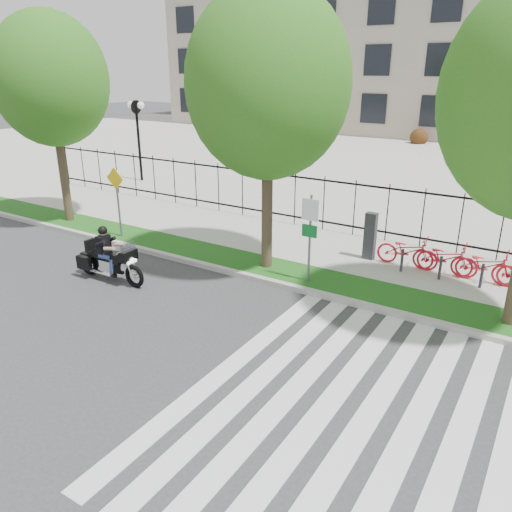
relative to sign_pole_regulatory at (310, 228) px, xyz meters
The scene contains 14 objects.
ground 5.19m from the sign_pole_regulatory, 110.49° to the right, with size 120.00×120.00×0.00m, color #333335.
curb 2.44m from the sign_pole_regulatory, 164.37° to the right, with size 60.00×0.20×0.15m, color #ACAAA2.
grass_verge 2.42m from the sign_pole_regulatory, 167.76° to the left, with size 60.00×1.50×0.15m, color #174E13.
sidewalk 3.73m from the sign_pole_regulatory, 120.79° to the left, with size 60.00×3.50×0.15m, color #AEAAA2.
plaza 20.56m from the sign_pole_regulatory, 94.79° to the left, with size 80.00×34.00×0.10m, color #AEAAA2.
crosswalk_stripes 5.80m from the sign_pole_regulatory, 55.78° to the right, with size 5.70×8.00×0.01m, color silver, non-canonical shape.
iron_fence 4.96m from the sign_pole_regulatory, 110.32° to the left, with size 30.00×0.06×2.00m, color black, non-canonical shape.
office_building 41.20m from the sign_pole_regulatory, 92.43° to the left, with size 60.00×21.90×20.15m.
lamp_post_left 15.66m from the sign_pole_regulatory, 151.58° to the left, with size 1.06×0.70×4.25m.
street_tree_0 11.36m from the sign_pole_regulatory, behind, with size 4.14×4.14×7.64m.
street_tree_1 4.04m from the sign_pole_regulatory, 166.89° to the left, with size 4.52×4.52×7.89m.
sign_pole_regulatory is the anchor object (origin of this frame).
sign_pole_warning 7.48m from the sign_pole_regulatory, behind, with size 0.78×0.09×2.49m.
motorcycle_rider 5.83m from the sign_pole_regulatory, 151.80° to the right, with size 2.55×0.75×1.97m.
Camera 1 is at (7.40, -7.21, 5.88)m, focal length 35.00 mm.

